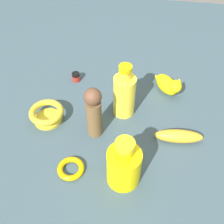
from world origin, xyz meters
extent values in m
plane|color=#384C56|center=(0.00, 0.00, 0.00)|extent=(2.00, 2.00, 0.00)
cylinder|color=brown|center=(0.03, -0.05, 0.07)|extent=(0.05, 0.05, 0.14)
sphere|color=brown|center=(0.03, -0.05, 0.16)|extent=(0.05, 0.05, 0.05)
cylinder|color=maroon|center=(-0.22, -0.18, 0.01)|extent=(0.03, 0.03, 0.02)
cylinder|color=yellow|center=(-0.22, -0.18, 0.02)|extent=(0.03, 0.03, 0.00)
cylinder|color=black|center=(-0.22, -0.18, 0.03)|extent=(0.03, 0.03, 0.01)
ellipsoid|color=yellow|center=(-0.22, 0.17, 0.03)|extent=(0.12, 0.11, 0.06)
sphere|color=yellow|center=(-0.18, 0.20, 0.06)|extent=(0.05, 0.05, 0.05)
cone|color=yellow|center=(-0.19, 0.21, 0.08)|extent=(0.02, 0.02, 0.02)
cone|color=yellow|center=(-0.18, 0.19, 0.08)|extent=(0.02, 0.02, 0.02)
ellipsoid|color=yellow|center=(-0.26, 0.14, 0.02)|extent=(0.05, 0.04, 0.02)
torus|color=#CEA507|center=(0.18, -0.09, 0.01)|extent=(0.08, 0.08, 0.02)
cylinder|color=yellow|center=(0.18, 0.06, 0.06)|extent=(0.09, 0.09, 0.12)
cylinder|color=yellow|center=(0.18, 0.06, 0.14)|extent=(0.04, 0.04, 0.03)
cylinder|color=yellow|center=(0.18, 0.06, 0.16)|extent=(0.05, 0.05, 0.02)
cylinder|color=yellow|center=(-0.08, 0.03, 0.08)|extent=(0.07, 0.07, 0.15)
cylinder|color=yellow|center=(-0.08, 0.03, 0.17)|extent=(0.04, 0.04, 0.03)
cylinder|color=#DFB50B|center=(-0.08, 0.03, 0.19)|extent=(0.04, 0.04, 0.02)
cylinder|color=gold|center=(0.00, -0.22, 0.01)|extent=(0.10, 0.10, 0.01)
torus|color=gold|center=(0.00, -0.22, 0.04)|extent=(0.12, 0.12, 0.02)
ellipsoid|color=gold|center=(0.01, 0.22, 0.02)|extent=(0.06, 0.16, 0.04)
camera|label=1|loc=(0.57, 0.10, 0.71)|focal=43.57mm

